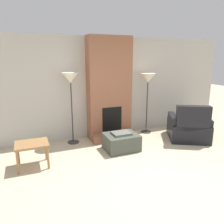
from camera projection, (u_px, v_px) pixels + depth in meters
ground_plane at (162, 184)px, 3.70m from camera, size 24.00×24.00×0.00m
wall_back at (106, 88)px, 5.80m from camera, size 7.29×0.06×2.60m
fireplace at (109, 91)px, 5.61m from camera, size 1.13×0.64×2.60m
ottoman at (121, 142)px, 5.03m from camera, size 0.75×0.61×0.42m
armchair at (189, 128)px, 5.65m from camera, size 1.32×1.35×0.96m
side_table at (32, 147)px, 4.19m from camera, size 0.61×0.50×0.49m
floor_lamp_left at (71, 81)px, 5.12m from camera, size 0.41×0.41×1.74m
floor_lamp_right at (148, 81)px, 5.90m from camera, size 0.41×0.41×1.66m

